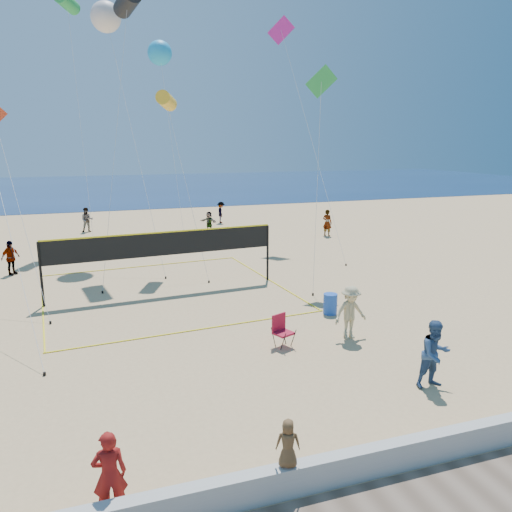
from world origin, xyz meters
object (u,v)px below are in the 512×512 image
object	(u,v)px
woman	(110,474)
volleyball_net	(164,251)
camp_chair	(281,329)
trash_barrel	(330,304)

from	to	relation	value
woman	volleyball_net	xyz separation A→B (m)	(2.86, 12.77, 1.01)
camp_chair	volleyball_net	xyz separation A→B (m)	(-2.57, 6.93, 1.23)
camp_chair	volleyball_net	distance (m)	7.49
woman	camp_chair	world-z (taller)	woman
woman	camp_chair	size ratio (longest dim) A/B	1.41
trash_barrel	volleyball_net	distance (m)	7.31
trash_barrel	volleyball_net	xyz separation A→B (m)	(-5.39, 4.72, 1.42)
camp_chair	trash_barrel	world-z (taller)	camp_chair
woman	trash_barrel	xyz separation A→B (m)	(8.25, 8.05, -0.41)
camp_chair	woman	bearing A→B (deg)	-155.46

